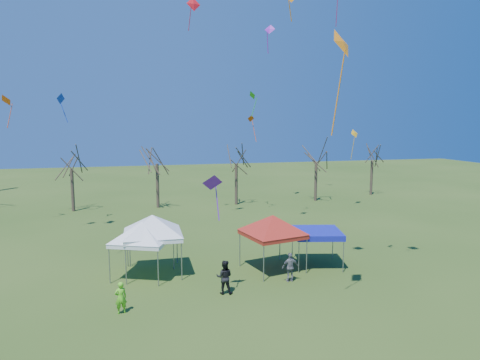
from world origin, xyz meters
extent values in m
plane|color=#2F4C18|center=(0.00, 0.00, 0.00)|extent=(140.00, 140.00, 0.00)
cylinder|color=#3D2D21|center=(-10.77, 24.65, 2.14)|extent=(0.32, 0.32, 4.28)
cylinder|color=#3D2D21|center=(-2.37, 24.38, 2.32)|extent=(0.32, 0.32, 4.64)
cylinder|color=#3D2D21|center=(6.03, 24.04, 2.24)|extent=(0.32, 0.32, 4.49)
cylinder|color=#3D2D21|center=(15.36, 24.00, 2.24)|extent=(0.32, 0.32, 4.47)
cylinder|color=#3D2D21|center=(23.72, 26.07, 2.12)|extent=(0.32, 0.32, 4.23)
cylinder|color=gray|center=(-5.42, 2.89, 1.09)|extent=(0.07, 0.07, 2.18)
cylinder|color=gray|center=(-5.35, 5.94, 1.09)|extent=(0.07, 0.07, 2.18)
cylinder|color=gray|center=(-2.37, 2.83, 1.09)|extent=(0.07, 0.07, 2.18)
cylinder|color=gray|center=(-2.30, 5.87, 1.09)|extent=(0.07, 0.07, 2.18)
cube|color=white|center=(-3.86, 4.38, 2.31)|extent=(3.34, 3.34, 0.26)
pyramid|color=white|center=(-3.86, 4.38, 3.53)|extent=(4.62, 4.62, 1.09)
cylinder|color=gray|center=(-6.30, 3.30, 1.00)|extent=(0.06, 0.06, 2.00)
cylinder|color=gray|center=(-5.21, 5.88, 1.00)|extent=(0.06, 0.06, 2.00)
cylinder|color=gray|center=(-3.72, 2.21, 1.00)|extent=(0.06, 0.06, 2.00)
cylinder|color=gray|center=(-2.63, 4.79, 1.00)|extent=(0.06, 0.06, 2.00)
cube|color=white|center=(-4.46, 4.05, 2.12)|extent=(3.93, 3.93, 0.24)
pyramid|color=white|center=(-4.46, 4.05, 3.24)|extent=(3.91, 3.91, 1.00)
cylinder|color=gray|center=(2.05, 1.43, 1.05)|extent=(0.06, 0.06, 2.09)
cylinder|color=gray|center=(1.40, 4.29, 1.05)|extent=(0.06, 0.06, 2.09)
cylinder|color=gray|center=(4.91, 2.08, 1.05)|extent=(0.06, 0.06, 2.09)
cylinder|color=gray|center=(4.26, 4.94, 1.05)|extent=(0.06, 0.06, 2.09)
cube|color=#A31B0F|center=(3.16, 3.19, 2.22)|extent=(3.76, 3.76, 0.25)
pyramid|color=#A31B0F|center=(3.16, 3.19, 3.39)|extent=(4.33, 4.33, 1.05)
cylinder|color=gray|center=(4.50, 2.29, 0.95)|extent=(0.06, 0.06, 1.90)
cylinder|color=gray|center=(5.10, 4.88, 0.95)|extent=(0.06, 0.06, 1.90)
cylinder|color=gray|center=(7.09, 1.69, 0.95)|extent=(0.06, 0.06, 1.90)
cylinder|color=gray|center=(7.69, 4.28, 0.95)|extent=(0.06, 0.06, 1.90)
cube|color=#0F159E|center=(6.10, 3.29, 2.02)|extent=(3.42, 3.42, 0.23)
cube|color=#0F159E|center=(6.10, 3.29, 2.19)|extent=(3.42, 3.42, 0.11)
imported|color=black|center=(-0.43, 0.34, 0.89)|extent=(1.03, 0.90, 1.79)
imported|color=#65DA23|center=(-5.62, -0.74, 0.76)|extent=(0.63, 0.49, 1.53)
imported|color=slate|center=(3.51, 1.10, 0.83)|extent=(0.97, 0.41, 1.66)
cone|color=#25A218|center=(6.35, 18.86, 11.45)|extent=(0.76, 1.02, 0.83)
cube|color=#25A218|center=(6.45, 18.58, 10.34)|extent=(0.62, 0.24, 1.79)
cone|color=#D6450B|center=(6.83, 21.18, 9.29)|extent=(0.83, 0.55, 0.73)
cube|color=#D6450B|center=(7.22, 21.28, 8.03)|extent=(0.25, 0.83, 2.14)
cone|color=purple|center=(3.54, 5.24, 14.54)|extent=(0.75, 0.66, 0.63)
cube|color=purple|center=(3.43, 5.32, 13.75)|extent=(0.20, 0.27, 1.27)
cone|color=#6719B5|center=(-1.14, -0.26, 6.00)|extent=(1.13, 0.85, 0.87)
cube|color=#6719B5|center=(-0.89, -0.23, 4.92)|extent=(0.11, 0.55, 1.64)
cube|color=#DB3094|center=(5.55, 0.37, 14.59)|extent=(0.25, 0.56, 1.53)
cone|color=orange|center=(3.79, -3.72, 12.20)|extent=(1.57, 1.46, 1.27)
cube|color=orange|center=(3.60, -3.88, 10.09)|extent=(0.36, 0.45, 3.54)
cone|color=#FF4C0D|center=(-14.90, 19.45, 10.76)|extent=(1.37, 1.34, 0.99)
cube|color=#FF4C0D|center=(-14.69, 19.25, 9.45)|extent=(0.45, 0.49, 2.06)
cone|color=#1238C2|center=(-10.47, 17.96, 10.85)|extent=(0.74, 0.94, 0.94)
cube|color=#1238C2|center=(-10.29, 18.24, 9.75)|extent=(0.60, 0.41, 1.75)
cone|color=red|center=(0.33, 15.14, 18.34)|extent=(1.25, 0.63, 1.19)
cube|color=red|center=(0.00, 15.06, 17.16)|extent=(0.20, 0.71, 1.78)
cone|color=gold|center=(17.30, 19.09, 7.78)|extent=(1.15, 0.90, 0.91)
cube|color=gold|center=(17.11, 19.02, 6.31)|extent=(0.19, 0.43, 2.45)
cube|color=orange|center=(4.37, 3.99, 15.36)|extent=(0.32, 0.23, 1.17)
camera|label=1|loc=(-4.93, -20.57, 8.87)|focal=32.00mm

